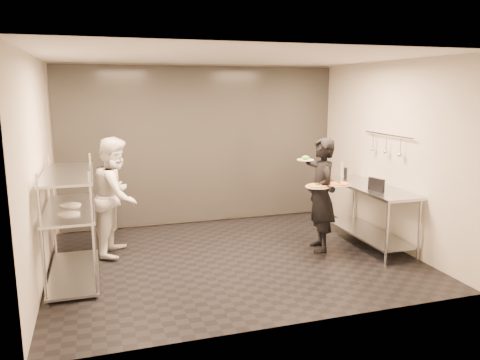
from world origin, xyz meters
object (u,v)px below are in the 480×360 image
object	(u,v)px
chef	(116,196)
waiter	(321,195)
pass_rack	(71,219)
bottle_clear	(347,171)
prep_counter	(369,205)
bottle_dark	(346,173)
salad_plate	(306,158)
bottle_green	(342,170)
pos_monitor	(376,185)
pizza_plate_far	(338,184)
pizza_plate_near	(318,186)

from	to	relation	value
chef	waiter	bearing A→B (deg)	-87.92
pass_rack	bottle_clear	bearing A→B (deg)	10.37
prep_counter	bottle_dark	bearing A→B (deg)	97.67
prep_counter	bottle_dark	distance (m)	0.73
salad_plate	bottle_dark	bearing A→B (deg)	18.15
prep_counter	bottle_green	xyz separation A→B (m)	(-0.03, 0.80, 0.42)
salad_plate	bottle_green	size ratio (longest dim) A/B	1.02
bottle_green	bottle_dark	bearing A→B (deg)	-104.89
salad_plate	pos_monitor	distance (m)	1.10
pos_monitor	bottle_clear	xyz separation A→B (m)	(0.18, 1.13, -0.00)
chef	pizza_plate_far	xyz separation A→B (m)	(3.03, -1.01, 0.19)
pizza_plate_far	salad_plate	world-z (taller)	salad_plate
chef	salad_plate	world-z (taller)	chef
waiter	pizza_plate_near	world-z (taller)	waiter
pass_rack	pizza_plate_near	distance (m)	3.35
salad_plate	bottle_dark	size ratio (longest dim) A/B	1.34
prep_counter	pizza_plate_far	world-z (taller)	pizza_plate_far
pass_rack	salad_plate	bearing A→B (deg)	5.53
pass_rack	chef	size ratio (longest dim) A/B	0.93
waiter	salad_plate	distance (m)	0.62
bottle_green	bottle_clear	world-z (taller)	bottle_green
pass_rack	pizza_plate_far	size ratio (longest dim) A/B	4.52
pizza_plate_near	salad_plate	xyz separation A→B (m)	(0.05, 0.53, 0.32)
chef	bottle_dark	distance (m)	3.65
pizza_plate_far	chef	bearing A→B (deg)	161.56
prep_counter	bottle_green	size ratio (longest dim) A/B	7.09
prep_counter	bottle_green	distance (m)	0.90
waiter	salad_plate	xyz separation A→B (m)	(-0.11, 0.34, 0.50)
bottle_green	bottle_clear	bearing A→B (deg)	0.00
pizza_plate_near	salad_plate	distance (m)	0.62
bottle_green	bottle_dark	distance (m)	0.20
pos_monitor	bottle_clear	bearing A→B (deg)	66.14
prep_counter	salad_plate	xyz separation A→B (m)	(-0.94, 0.33, 0.72)
bottle_green	bottle_clear	distance (m)	0.09
prep_counter	pos_monitor	size ratio (longest dim) A/B	6.72
salad_plate	bottle_dark	world-z (taller)	salad_plate
pizza_plate_far	pos_monitor	world-z (taller)	pos_monitor
pos_monitor	pass_rack	bearing A→B (deg)	160.45
waiter	bottle_dark	xyz separation A→B (m)	(0.75, 0.62, 0.17)
pizza_plate_near	bottle_green	xyz separation A→B (m)	(0.96, 1.00, 0.02)
salad_plate	pizza_plate_far	bearing A→B (deg)	-67.06
bottle_green	pizza_plate_near	bearing A→B (deg)	-133.84
pass_rack	pizza_plate_near	bearing A→B (deg)	-3.38
pass_rack	pos_monitor	size ratio (longest dim) A/B	5.97
pass_rack	bottle_green	xyz separation A→B (m)	(4.30, 0.80, 0.28)
waiter	salad_plate	bearing A→B (deg)	-151.61
prep_counter	chef	bearing A→B (deg)	168.58
waiter	bottle_clear	bearing A→B (deg)	142.99
bottle_clear	waiter	bearing A→B (deg)	-137.57
pizza_plate_near	bottle_dark	size ratio (longest dim) A/B	1.78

